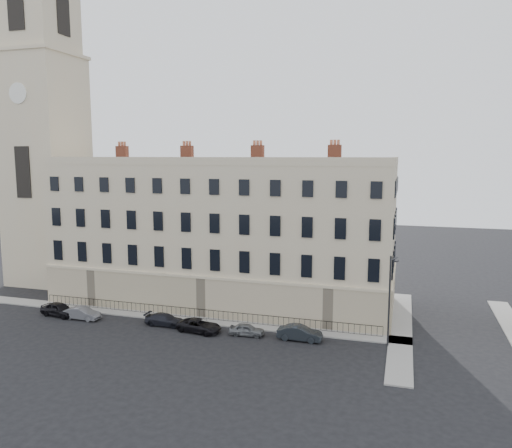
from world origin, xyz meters
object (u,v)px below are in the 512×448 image
(car_d, at_px, (199,326))
(streetlamp, at_px, (390,297))
(car_b, at_px, (82,313))
(car_c, at_px, (165,320))
(car_f, at_px, (300,333))
(car_e, at_px, (247,330))
(car_a, at_px, (59,309))

(car_d, xyz_separation_m, streetlamp, (16.62, 1.14, 3.74))
(car_b, bearing_deg, car_c, -84.02)
(car_c, height_order, car_d, car_d)
(car_f, relative_size, streetlamp, 0.50)
(car_b, distance_m, streetlamp, 29.28)
(car_d, bearing_deg, car_c, 88.46)
(car_d, relative_size, car_e, 1.30)
(car_a, height_order, car_f, car_a)
(car_a, relative_size, car_d, 0.97)
(car_e, bearing_deg, car_b, 86.57)
(car_f, bearing_deg, car_d, 94.10)
(streetlamp, bearing_deg, car_b, -157.24)
(car_f, xyz_separation_m, streetlamp, (7.43, 0.53, 3.67))
(car_e, relative_size, streetlamp, 0.41)
(car_e, height_order, car_f, car_f)
(car_b, bearing_deg, car_f, -87.00)
(car_c, height_order, car_f, car_f)
(car_d, xyz_separation_m, car_e, (4.44, 0.33, -0.03))
(car_a, bearing_deg, car_b, -85.08)
(car_c, height_order, car_e, car_c)
(car_d, bearing_deg, car_f, -78.10)
(car_b, height_order, car_c, car_b)
(car_f, distance_m, streetlamp, 8.31)
(car_c, relative_size, car_e, 1.22)
(car_c, distance_m, streetlamp, 20.77)
(car_f, bearing_deg, car_b, 92.12)
(car_a, height_order, car_b, car_a)
(car_e, bearing_deg, car_a, 85.80)
(car_e, height_order, streetlamp, streetlamp)
(streetlamp, bearing_deg, car_c, -158.24)
(car_a, relative_size, streetlamp, 0.51)
(car_b, relative_size, car_d, 0.88)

